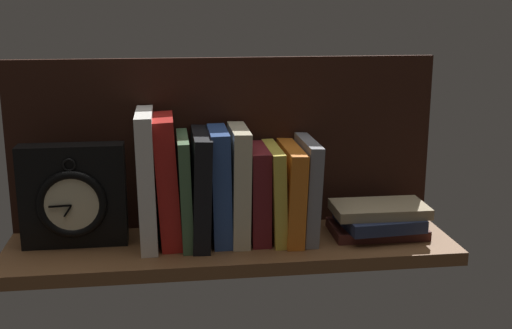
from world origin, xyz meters
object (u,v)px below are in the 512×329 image
book_red_requiem (167,180)px  book_yellow_seinlanguage (274,192)px  framed_clock (73,197)px  book_stack_side (378,219)px  book_blue_modern (219,185)px  book_gray_chess (306,188)px  book_black_skeptic (200,187)px  book_green_romantic (185,189)px  book_orange_pandolfini (290,192)px  book_white_catcher (147,179)px  book_cream_twain (239,184)px  book_maroon_dawkins (258,193)px

book_red_requiem → book_yellow_seinlanguage: size_ratio=1.35×
framed_clock → book_stack_side: 57.95cm
framed_clock → book_blue_modern: bearing=-0.9°
book_gray_chess → book_stack_side: 15.50cm
book_yellow_seinlanguage → book_black_skeptic: bearing=180.0°
book_red_requiem → book_stack_side: bearing=-2.0°
book_green_romantic → book_black_skeptic: book_black_skeptic is taller
book_orange_pandolfini → book_stack_side: 18.22cm
book_green_romantic → book_stack_side: (37.17, -1.42, -7.08)cm
book_red_requiem → book_orange_pandolfini: (23.12, 0.00, -3.15)cm
book_white_catcher → framed_clock: bearing=178.2°
book_green_romantic → book_blue_modern: 6.49cm
book_black_skeptic → book_stack_side: (34.28, -1.42, -7.34)cm
book_white_catcher → book_blue_modern: bearing=0.0°
book_blue_modern → framed_clock: 26.91cm
book_orange_pandolfini → framed_clock: bearing=179.4°
book_yellow_seinlanguage → book_stack_side: (20.27, -1.42, -5.81)cm
book_blue_modern → book_gray_chess: 16.68cm
book_blue_modern → book_cream_twain: 3.60cm
book_cream_twain → book_yellow_seinlanguage: bearing=0.0°
book_stack_side → book_blue_modern: bearing=177.3°
framed_clock → book_stack_side: size_ratio=1.05×
book_black_skeptic → book_gray_chess: bearing=0.0°
framed_clock → book_yellow_seinlanguage: bearing=-0.6°
book_blue_modern → book_maroon_dawkins: size_ratio=1.20×
book_green_romantic → book_black_skeptic: 2.90cm
book_cream_twain → book_yellow_seinlanguage: (6.83, 0.00, -1.89)cm
book_maroon_dawkins → book_yellow_seinlanguage: bearing=0.0°
book_cream_twain → book_yellow_seinlanguage: 7.08cm
book_blue_modern → book_orange_pandolfini: (13.47, 0.00, -1.83)cm
book_green_romantic → book_gray_chess: 23.11cm
book_white_catcher → book_black_skeptic: size_ratio=1.20×
book_red_requiem → framed_clock: size_ratio=1.26×
book_gray_chess → book_stack_side: size_ratio=1.03×
book_yellow_seinlanguage → book_stack_side: size_ratio=0.97×
book_white_catcher → book_gray_chess: bearing=0.0°
book_red_requiem → book_black_skeptic: bearing=0.0°
book_white_catcher → book_cream_twain: book_white_catcher is taller
book_orange_pandolfini → book_gray_chess: size_ratio=0.94×
book_red_requiem → book_green_romantic: (3.18, 0.00, -1.84)cm
book_black_skeptic → book_blue_modern: book_blue_modern is taller
book_stack_side → book_green_romantic: bearing=177.8°
book_green_romantic → framed_clock: (-20.40, 0.42, -0.73)cm
book_white_catcher → book_green_romantic: book_white_catcher is taller
book_cream_twain → book_red_requiem: bearing=180.0°
book_orange_pandolfini → book_blue_modern: bearing=180.0°
book_red_requiem → book_stack_side: size_ratio=1.31×
book_white_catcher → book_maroon_dawkins: size_ratio=1.41×
book_red_requiem → book_maroon_dawkins: book_red_requiem is taller
book_green_romantic → framed_clock: 20.42cm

